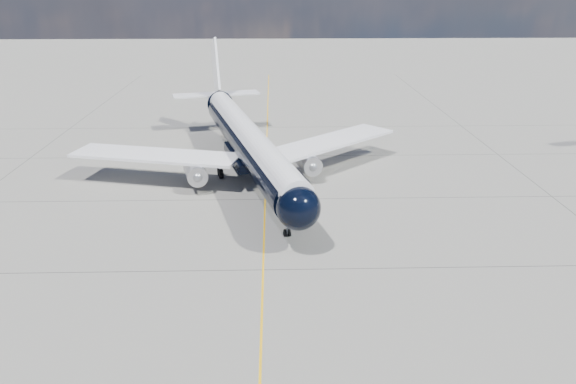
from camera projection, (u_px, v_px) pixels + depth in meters
name	position (u px, v px, depth m)	size (l,w,h in m)	color
ground	(266.00, 183.00, 62.56)	(320.00, 320.00, 0.00)	gray
taxiway_centerline	(265.00, 199.00, 57.89)	(0.16, 160.00, 0.01)	#F2AD0C
main_airliner	(246.00, 139.00, 63.61)	(37.77, 46.72, 13.69)	black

